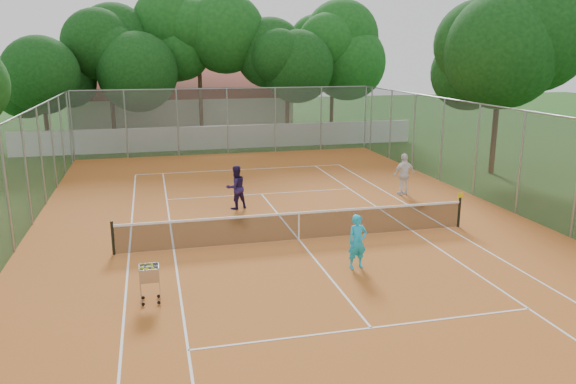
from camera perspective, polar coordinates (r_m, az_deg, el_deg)
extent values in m
plane|color=#173D10|center=(18.86, 1.10, -4.91)|extent=(120.00, 120.00, 0.00)
cube|color=#AF5E22|center=(18.85, 1.10, -4.88)|extent=(18.00, 34.00, 0.02)
cube|color=white|center=(18.85, 1.10, -4.84)|extent=(10.98, 23.78, 0.01)
cube|color=black|center=(18.70, 1.10, -3.43)|extent=(11.88, 0.10, 0.98)
cube|color=slate|center=(18.31, 1.12, 1.02)|extent=(18.00, 34.00, 4.00)
cube|color=white|center=(36.91, -6.55, 5.56)|extent=(26.00, 0.30, 1.50)
cube|color=beige|center=(46.47, -10.71, 8.93)|extent=(16.40, 9.00, 4.40)
cube|color=black|center=(39.52, -7.30, 12.28)|extent=(29.00, 19.00, 10.00)
imported|color=#1AB2E3|center=(16.32, 7.06, -5.03)|extent=(0.62, 0.45, 1.60)
imported|color=#231746|center=(22.41, -5.32, 0.48)|extent=(1.03, 0.92, 1.75)
imported|color=white|center=(25.04, 11.72, 1.78)|extent=(1.13, 0.61, 1.84)
cube|color=#AEAFB5|center=(14.54, -13.86, -8.93)|extent=(0.62, 0.62, 1.05)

